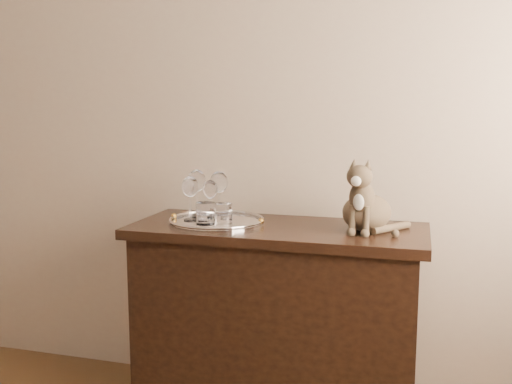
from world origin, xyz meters
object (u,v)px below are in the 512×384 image
tumbler_b (206,213)px  wine_glass_a (197,193)px  wine_glass_b (219,194)px  sideboard (277,325)px  wine_glass_c (190,198)px  tumbler_a (223,214)px  tray (217,222)px  cat (367,194)px  wine_glass_d (210,200)px

tumbler_b → wine_glass_a: bearing=123.6°
wine_glass_b → tumbler_b: wine_glass_b is taller
sideboard → wine_glass_a: wine_glass_a is taller
wine_glass_c → tumbler_a: (0.16, -0.03, -0.05)m
tray → tumbler_b: 0.09m
wine_glass_b → tumbler_b: bearing=-90.8°
tumbler_a → wine_glass_b: bearing=116.4°
wine_glass_b → tumbler_b: (-0.00, -0.16, -0.06)m
wine_glass_a → cat: bearing=-3.8°
sideboard → wine_glass_b: bearing=164.1°
wine_glass_b → tumbler_a: size_ratio=2.41×
wine_glass_b → wine_glass_c: bearing=-134.3°
tray → wine_glass_b: 0.13m
tumbler_a → cat: (0.57, 0.07, 0.10)m
tray → cat: cat is taller
wine_glass_b → wine_glass_d: size_ratio=1.20×
tray → wine_glass_a: wine_glass_a is taller
tumbler_a → tumbler_b: 0.07m
sideboard → wine_glass_a: bearing=170.2°
tray → wine_glass_c: (-0.11, -0.02, 0.10)m
tray → cat: 0.64m
wine_glass_a → tumbler_b: (0.10, -0.14, -0.06)m
wine_glass_c → tumbler_b: size_ratio=2.09×
wine_glass_a → wine_glass_d: wine_glass_a is taller
wine_glass_a → wine_glass_b: wine_glass_a is taller
tumbler_a → tumbler_b: bearing=-156.0°
wine_glass_b → wine_glass_c: (-0.09, -0.10, -0.01)m
wine_glass_a → tray: bearing=-30.0°
wine_glass_a → tumbler_a: bearing=-35.3°
wine_glass_d → cat: (0.66, -0.01, 0.05)m
wine_glass_b → tray: bearing=-78.4°
wine_glass_a → wine_glass_b: size_ratio=1.03×
wine_glass_b → wine_glass_d: bearing=-109.5°
wine_glass_c → cat: size_ratio=0.65×
wine_glass_c → cat: (0.73, 0.03, 0.04)m
cat → tumbler_b: bearing=-160.6°
sideboard → wine_glass_d: wine_glass_d is taller
tray → tumbler_a: size_ratio=4.78×
wine_glass_a → wine_glass_d: bearing=-28.2°
wine_glass_d → tumbler_b: (0.02, -0.10, -0.04)m
sideboard → wine_glass_b: wine_glass_b is taller
wine_glass_b → wine_glass_c: size_ratio=1.08×
tumbler_a → sideboard: bearing=12.6°
wine_glass_b → sideboard: bearing=-15.9°
tray → wine_glass_a: size_ratio=1.93×
wine_glass_a → tumbler_b: size_ratio=2.31×
wine_glass_a → sideboard: bearing=-9.8°
tumbler_a → tumbler_b: (-0.07, -0.03, 0.00)m
sideboard → wine_glass_a: 0.66m
wine_glass_a → wine_glass_d: (0.08, -0.04, -0.02)m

